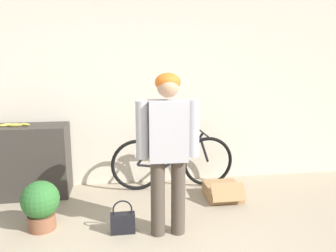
{
  "coord_description": "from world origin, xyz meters",
  "views": [
    {
      "loc": [
        -0.13,
        -1.76,
        1.68
      ],
      "look_at": [
        0.32,
        1.19,
        1.09
      ],
      "focal_mm": 35.0,
      "sensor_mm": 36.0,
      "label": 1
    }
  ],
  "objects_px": {
    "bicycle": "(173,162)",
    "banana": "(15,125)",
    "potted_plant": "(41,203)",
    "cardboard_box": "(223,191)",
    "person": "(168,142)",
    "handbag": "(123,222)"
  },
  "relations": [
    {
      "from": "person",
      "to": "bicycle",
      "type": "bearing_deg",
      "value": 79.55
    },
    {
      "from": "bicycle",
      "to": "banana",
      "type": "distance_m",
      "value": 2.03
    },
    {
      "from": "bicycle",
      "to": "handbag",
      "type": "relative_size",
      "value": 4.78
    },
    {
      "from": "bicycle",
      "to": "banana",
      "type": "relative_size",
      "value": 4.49
    },
    {
      "from": "handbag",
      "to": "cardboard_box",
      "type": "xyz_separation_m",
      "value": [
        1.25,
        0.67,
        -0.03
      ]
    },
    {
      "from": "potted_plant",
      "to": "handbag",
      "type": "bearing_deg",
      "value": -13.82
    },
    {
      "from": "bicycle",
      "to": "cardboard_box",
      "type": "relative_size",
      "value": 3.32
    },
    {
      "from": "bicycle",
      "to": "banana",
      "type": "xyz_separation_m",
      "value": [
        -1.96,
        0.01,
        0.56
      ]
    },
    {
      "from": "handbag",
      "to": "cardboard_box",
      "type": "height_order",
      "value": "handbag"
    },
    {
      "from": "person",
      "to": "cardboard_box",
      "type": "height_order",
      "value": "person"
    },
    {
      "from": "handbag",
      "to": "cardboard_box",
      "type": "distance_m",
      "value": 1.42
    },
    {
      "from": "cardboard_box",
      "to": "handbag",
      "type": "bearing_deg",
      "value": -151.83
    },
    {
      "from": "handbag",
      "to": "cardboard_box",
      "type": "relative_size",
      "value": 0.69
    },
    {
      "from": "person",
      "to": "bicycle",
      "type": "relative_size",
      "value": 0.96
    },
    {
      "from": "cardboard_box",
      "to": "bicycle",
      "type": "bearing_deg",
      "value": 142.3
    },
    {
      "from": "bicycle",
      "to": "handbag",
      "type": "bearing_deg",
      "value": -122.68
    },
    {
      "from": "cardboard_box",
      "to": "potted_plant",
      "type": "xyz_separation_m",
      "value": [
        -2.06,
        -0.47,
        0.19
      ]
    },
    {
      "from": "banana",
      "to": "potted_plant",
      "type": "xyz_separation_m",
      "value": [
        0.45,
        -0.91,
        -0.65
      ]
    },
    {
      "from": "banana",
      "to": "potted_plant",
      "type": "bearing_deg",
      "value": -63.47
    },
    {
      "from": "banana",
      "to": "cardboard_box",
      "type": "height_order",
      "value": "banana"
    },
    {
      "from": "handbag",
      "to": "potted_plant",
      "type": "relative_size",
      "value": 0.68
    },
    {
      "from": "banana",
      "to": "potted_plant",
      "type": "distance_m",
      "value": 1.2
    }
  ]
}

